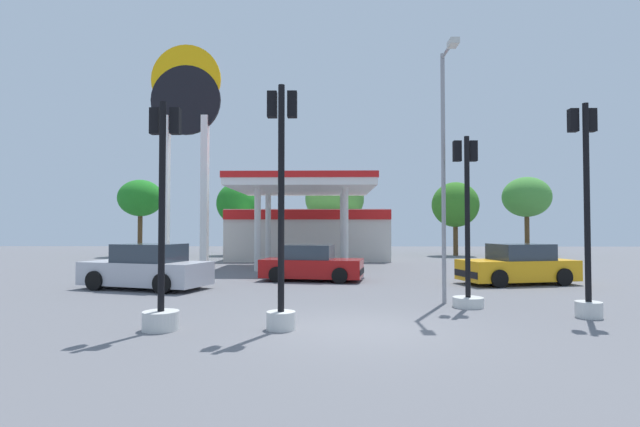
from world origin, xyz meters
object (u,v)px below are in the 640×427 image
tree_0 (140,198)px  tree_4 (527,197)px  traffic_signal_0 (162,259)px  traffic_signal_3 (586,233)px  station_pole_sign (186,123)px  traffic_signal_2 (281,234)px  tree_1 (236,204)px  corner_streetlamp (445,152)px  car_1 (311,264)px  tree_2 (335,199)px  car_2 (147,268)px  car_0 (518,266)px  traffic_signal_1 (467,250)px  tree_3 (455,205)px

tree_0 → tree_4: (29.93, 1.55, 0.15)m
traffic_signal_0 → traffic_signal_3: size_ratio=0.94×
station_pole_sign → traffic_signal_2: (7.54, -17.91, -6.40)m
tree_1 → corner_streetlamp: (10.67, -24.03, 0.24)m
car_1 → tree_2: (1.17, 18.62, 3.80)m
car_2 → traffic_signal_2: traffic_signal_2 is taller
tree_0 → car_0: bearing=-38.9°
car_2 → tree_2: size_ratio=0.74×
station_pole_sign → tree_1: size_ratio=2.30×
traffic_signal_3 → tree_2: size_ratio=0.80×
traffic_signal_0 → traffic_signal_2: bearing=2.5°
traffic_signal_1 → tree_0: 29.37m
car_0 → car_1: 8.05m
station_pole_sign → traffic_signal_3: station_pole_sign is taller
traffic_signal_2 → tree_0: tree_0 is taller
station_pole_sign → traffic_signal_2: station_pole_sign is taller
car_0 → traffic_signal_0: bearing=-142.2°
car_1 → traffic_signal_1: traffic_signal_1 is taller
traffic_signal_2 → tree_0: bearing=117.4°
car_2 → corner_streetlamp: corner_streetlamp is taller
tree_1 → tree_3: bearing=-1.5°
corner_streetlamp → traffic_signal_2: bearing=-142.3°
traffic_signal_3 → car_2: bearing=158.1°
car_0 → car_2: car_2 is taller
traffic_signal_2 → car_1: bearing=88.1°
car_1 → traffic_signal_0: (-2.85, -9.42, 0.84)m
car_2 → traffic_signal_1: (10.27, -3.66, 0.85)m
tree_3 → station_pole_sign: bearing=-153.9°
traffic_signal_2 → car_2: bearing=129.6°
car_0 → car_1: bearing=172.8°
car_1 → traffic_signal_1: size_ratio=0.92×
car_0 → traffic_signal_3: (-1.01, -6.83, 1.33)m
tree_4 → corner_streetlamp: (-12.22, -24.02, -0.23)m
tree_0 → corner_streetlamp: bearing=-51.8°
traffic_signal_0 → traffic_signal_2: 2.59m
tree_0 → corner_streetlamp: (17.71, -22.47, -0.08)m
car_0 → tree_2: tree_2 is taller
tree_2 → traffic_signal_1: bearing=-82.4°
traffic_signal_0 → traffic_signal_3: traffic_signal_3 is taller
car_0 → tree_1: size_ratio=0.81×
tree_0 → tree_3: 24.27m
tree_1 → car_2: bearing=-87.6°
station_pole_sign → traffic_signal_3: 23.04m
traffic_signal_1 → traffic_signal_2: size_ratio=0.89×
car_2 → traffic_signal_2: (5.45, -6.59, 1.30)m
car_2 → tree_0: 21.11m
car_0 → tree_4: (8.25, 19.06, 3.85)m
car_0 → tree_4: 21.13m
car_1 → tree_1: (-6.65, 18.06, 3.41)m
tree_1 → tree_3: 17.20m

